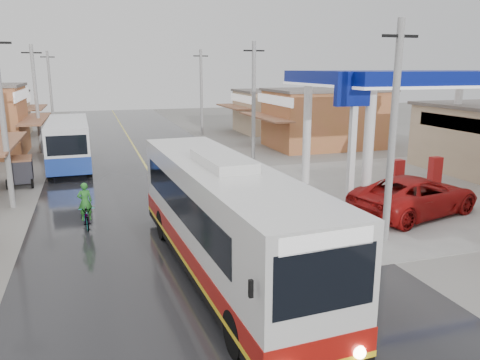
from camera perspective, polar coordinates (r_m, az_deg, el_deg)
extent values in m
plane|color=slate|center=(15.87, -4.41, -10.10)|extent=(120.00, 120.00, 0.00)
cube|color=black|center=(30.03, -11.09, 1.10)|extent=(12.00, 90.00, 0.02)
cube|color=#D8CC4C|center=(30.03, -11.09, 1.13)|extent=(0.15, 90.00, 0.01)
cube|color=gray|center=(26.68, 20.52, -1.07)|extent=(16.00, 16.00, 0.03)
cube|color=navy|center=(25.92, 21.61, 11.51)|extent=(12.00, 8.00, 0.70)
cube|color=white|center=(25.93, 21.55, 10.85)|extent=(12.10, 8.10, 0.12)
cylinder|color=white|center=(26.02, 8.16, 5.45)|extent=(0.44, 0.44, 5.50)
cylinder|color=white|center=(31.66, 24.77, 5.78)|extent=(0.44, 0.44, 5.50)
cylinder|color=white|center=(20.85, 15.33, 3.11)|extent=(0.44, 0.44, 5.50)
cube|color=gray|center=(26.66, 20.54, -0.90)|extent=(4.00, 1.20, 0.20)
cube|color=#B21919|center=(25.75, 18.59, 0.72)|extent=(0.60, 0.45, 1.50)
cube|color=#B21919|center=(27.23, 22.68, 1.04)|extent=(0.60, 0.45, 1.50)
cube|color=white|center=(20.39, 13.48, 3.71)|extent=(0.25, 0.25, 6.00)
cube|color=navy|center=(20.13, 13.87, 10.73)|extent=(1.80, 0.30, 1.40)
cube|color=silver|center=(14.34, -2.08, -3.99)|extent=(3.14, 12.08, 2.94)
cube|color=black|center=(14.89, -2.03, -9.76)|extent=(3.16, 12.10, 0.30)
cube|color=#9E120D|center=(14.70, -2.04, -7.97)|extent=(3.18, 12.12, 0.55)
cube|color=yellow|center=(14.82, -2.03, -9.16)|extent=(3.19, 12.13, 0.14)
cube|color=black|center=(14.70, -2.72, -2.23)|extent=(3.04, 9.59, 1.00)
cube|color=black|center=(9.15, 10.25, -11.89)|extent=(2.19, 0.24, 1.30)
cube|color=black|center=(19.77, -7.65, 2.07)|extent=(2.19, 0.24, 1.10)
cube|color=white|center=(8.84, 10.46, -7.22)|extent=(2.00, 0.23, 0.35)
cube|color=silver|center=(13.93, -2.14, 2.37)|extent=(1.36, 3.05, 0.30)
cylinder|color=black|center=(11.01, -0.29, -18.19)|extent=(0.41, 1.11, 1.10)
cylinder|color=black|center=(11.85, 10.09, -15.93)|extent=(0.41, 1.11, 1.10)
cylinder|color=black|center=(18.01, -9.28, -5.38)|extent=(0.41, 1.11, 1.10)
cylinder|color=black|center=(18.54, -2.62, -4.66)|extent=(0.41, 1.11, 1.10)
sphere|color=#FFF2CC|center=(10.34, 14.32, -19.65)|extent=(0.29, 0.29, 0.28)
cube|color=black|center=(8.79, 1.33, -13.11)|extent=(0.08, 0.08, 0.35)
cube|color=black|center=(10.09, 16.41, -10.06)|extent=(0.08, 0.08, 0.35)
cube|color=silver|center=(32.25, -20.16, 4.60)|extent=(2.61, 9.18, 2.54)
cube|color=#1B3895|center=(32.39, -20.04, 3.10)|extent=(2.65, 9.22, 1.02)
cube|color=black|center=(32.21, -20.21, 5.23)|extent=(2.62, 7.66, 0.91)
cube|color=black|center=(27.73, -20.35, 3.99)|extent=(2.14, 0.16, 1.12)
cylinder|color=black|center=(29.32, -22.19, 1.07)|extent=(0.32, 1.02, 1.02)
cylinder|color=black|center=(29.26, -17.90, 1.40)|extent=(0.32, 1.02, 1.02)
cylinder|color=black|center=(35.70, -21.69, 3.20)|extent=(0.32, 1.02, 1.02)
cylinder|color=black|center=(35.65, -18.16, 3.47)|extent=(0.32, 1.02, 1.02)
imported|color=#9F100F|center=(22.04, 20.59, -1.76)|extent=(6.74, 4.31, 1.73)
imported|color=black|center=(20.11, -18.24, -4.18)|extent=(0.79, 1.83, 0.93)
imported|color=#277628|center=(19.73, -18.38, -2.50)|extent=(0.60, 0.43, 1.55)
cube|color=#26262D|center=(28.33, -25.18, 1.11)|extent=(1.34, 1.94, 1.21)
cube|color=brown|center=(28.21, -25.31, 2.40)|extent=(1.39, 1.99, 0.09)
cylinder|color=black|center=(27.87, -26.44, -0.48)|extent=(0.21, 0.57, 0.56)
cylinder|color=black|center=(29.13, -26.28, 0.09)|extent=(0.21, 0.57, 0.56)
cylinder|color=black|center=(27.61, -23.98, -0.35)|extent=(0.15, 0.56, 0.56)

